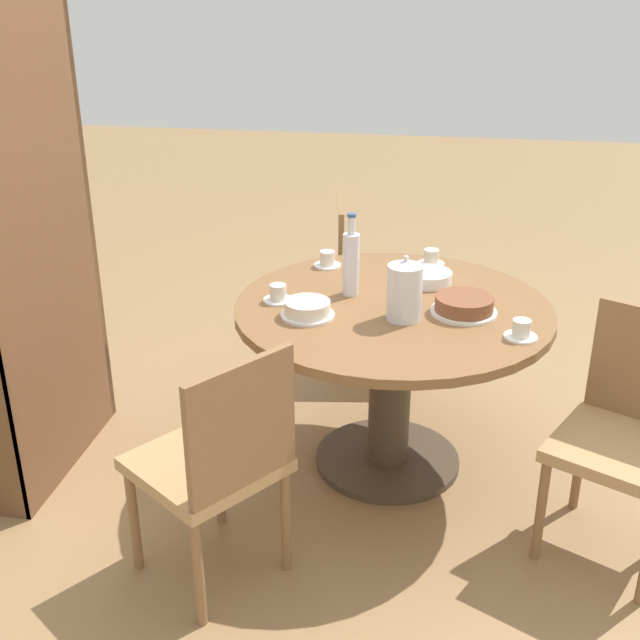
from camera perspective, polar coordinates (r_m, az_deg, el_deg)
ground_plane at (r=3.40m, az=4.79°, el=-10.03°), size 14.00×14.00×0.00m
dining_table at (r=3.14m, az=5.11°, el=-1.99°), size 1.21×1.21×0.71m
chair_a at (r=2.59m, az=-7.35°, el=-9.91°), size 0.59×0.59×0.86m
chair_b at (r=2.91m, az=21.12°, el=-7.35°), size 0.57×0.57×0.86m
chair_c at (r=4.00m, az=3.43°, el=2.87°), size 0.48×0.48×0.86m
bookshelf at (r=3.20m, az=-20.76°, el=5.61°), size 0.80×0.28×1.94m
coffee_pot at (r=2.91m, az=6.03°, el=2.12°), size 0.13×0.13×0.25m
water_bottle at (r=3.11m, az=2.21°, el=4.14°), size 0.07×0.07×0.33m
cake_main at (r=3.02m, az=10.21°, el=1.03°), size 0.25×0.25×0.07m
cake_second at (r=2.94m, az=-0.90°, el=0.76°), size 0.20×0.20×0.06m
cup_a at (r=3.44m, az=0.53°, el=4.27°), size 0.12×0.12×0.07m
cup_b at (r=3.08m, az=-3.00°, el=1.82°), size 0.12×0.12×0.07m
cup_c at (r=3.50m, az=7.91°, el=4.36°), size 0.12×0.12×0.07m
cup_d at (r=2.86m, az=14.11°, el=-0.74°), size 0.12×0.12×0.07m
plate_stack at (r=3.29m, az=7.71°, el=3.02°), size 0.19×0.19×0.05m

